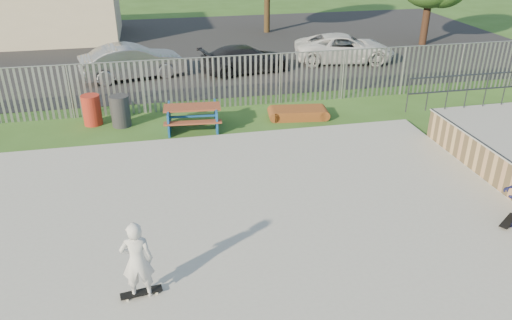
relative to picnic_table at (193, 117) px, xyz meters
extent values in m
plane|color=#31561D|center=(0.01, -7.09, -0.42)|extent=(120.00, 120.00, 0.00)
cube|color=#A0A09B|center=(0.01, -7.09, -0.34)|extent=(15.00, 12.00, 0.15)
cylinder|color=#383A3F|center=(7.53, -6.09, 0.66)|extent=(0.06, 7.00, 0.06)
cube|color=brown|center=(0.00, 0.00, 0.37)|extent=(2.00, 0.91, 0.06)
cube|color=brown|center=(-0.05, -0.65, 0.06)|extent=(1.96, 0.46, 0.05)
cube|color=brown|center=(0.05, 0.65, 0.06)|extent=(1.96, 0.46, 0.05)
cube|color=#14488F|center=(0.00, 0.00, -0.02)|extent=(1.84, 1.65, 0.80)
cube|color=brown|center=(3.89, 0.21, -0.23)|extent=(1.94, 1.14, 0.37)
cylinder|color=#A02618|center=(-3.45, 1.12, 0.12)|extent=(0.65, 0.65, 1.08)
cylinder|color=#2A2A2D|center=(-2.45, 0.76, 0.14)|extent=(0.67, 0.67, 1.11)
cube|color=black|center=(0.01, 11.91, -0.41)|extent=(40.00, 18.00, 0.02)
imported|color=#A4A4A8|center=(-2.07, 6.50, 0.36)|extent=(4.86, 2.60, 1.52)
imported|color=black|center=(3.09, 6.40, 0.23)|extent=(4.57, 2.57, 1.25)
imported|color=white|center=(8.31, 7.18, 0.29)|extent=(5.26, 3.08, 1.38)
cube|color=beige|center=(-7.99, 15.91, 1.08)|extent=(10.00, 6.00, 3.00)
cylinder|color=#43311A|center=(6.09, 14.87, 1.49)|extent=(0.37, 0.37, 3.81)
cylinder|color=#382216|center=(14.10, 9.78, 1.27)|extent=(0.40, 0.40, 3.37)
cube|color=black|center=(6.76, -7.78, -0.20)|extent=(0.77, 0.63, 0.02)
cube|color=black|center=(-1.80, -8.52, -0.20)|extent=(0.82, 0.31, 0.02)
imported|color=silver|center=(-1.80, -8.52, 0.56)|extent=(0.61, 0.41, 1.65)
camera|label=1|loc=(-1.18, -16.30, 6.35)|focal=35.00mm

